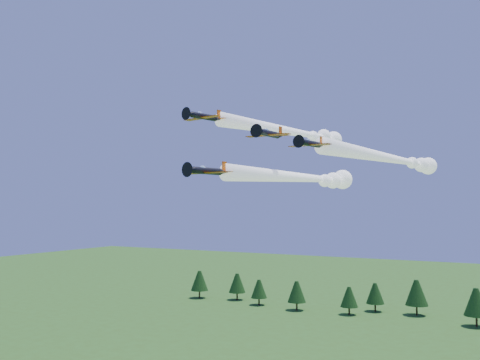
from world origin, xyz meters
The scene contains 5 objects.
plane_lead centered at (3.21, 15.32, 41.66)m, with size 13.19×42.85×3.70m.
plane_left centered at (-3.81, 27.73, 51.53)m, with size 14.70×45.15×3.70m.
plane_right centered at (15.13, 30.44, 45.52)m, with size 12.27×56.98×3.70m.
plane_slot centered at (-0.12, 8.01, 48.70)m, with size 7.90×8.59×2.77m.
treeline centered at (5.03, 111.81, 6.87)m, with size 165.50×19.75×11.77m.
Camera 1 is at (37.91, -70.79, 36.90)m, focal length 40.00 mm.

